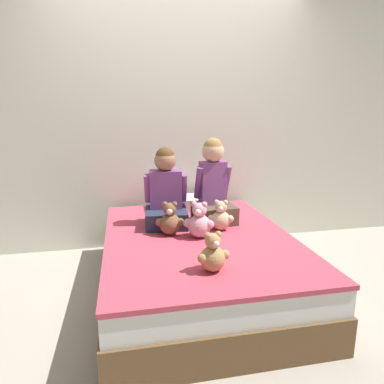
{
  "coord_description": "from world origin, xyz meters",
  "views": [
    {
      "loc": [
        -0.53,
        -2.37,
        1.36
      ],
      "look_at": [
        0.0,
        0.24,
        0.73
      ],
      "focal_mm": 32.0,
      "sensor_mm": 36.0,
      "label": 1
    }
  ],
  "objects_px": {
    "child_on_right": "(213,187)",
    "teddy_bear_between_children": "(199,222)",
    "teddy_bear_held_by_right_child": "(221,217)",
    "bed": "(198,263)",
    "teddy_bear_held_by_left_child": "(170,221)",
    "pillow_at_headboard": "(181,203)",
    "teddy_bear_at_foot_of_bed": "(213,255)",
    "child_on_left": "(166,194)"
  },
  "relations": [
    {
      "from": "bed",
      "to": "child_on_right",
      "type": "distance_m",
      "value": 0.64
    },
    {
      "from": "pillow_at_headboard",
      "to": "teddy_bear_between_children",
      "type": "bearing_deg",
      "value": -90.24
    },
    {
      "from": "child_on_right",
      "to": "teddy_bear_between_children",
      "type": "relative_size",
      "value": 2.57
    },
    {
      "from": "teddy_bear_held_by_right_child",
      "to": "teddy_bear_between_children",
      "type": "bearing_deg",
      "value": -130.99
    },
    {
      "from": "bed",
      "to": "child_on_left",
      "type": "bearing_deg",
      "value": 122.32
    },
    {
      "from": "teddy_bear_held_by_left_child",
      "to": "teddy_bear_at_foot_of_bed",
      "type": "xyz_separation_m",
      "value": [
        0.16,
        -0.65,
        -0.01
      ]
    },
    {
      "from": "bed",
      "to": "pillow_at_headboard",
      "type": "bearing_deg",
      "value": 90.0
    },
    {
      "from": "child_on_left",
      "to": "teddy_bear_held_by_left_child",
      "type": "relative_size",
      "value": 2.46
    },
    {
      "from": "bed",
      "to": "child_on_right",
      "type": "height_order",
      "value": "child_on_right"
    },
    {
      "from": "bed",
      "to": "child_on_right",
      "type": "relative_size",
      "value": 2.64
    },
    {
      "from": "teddy_bear_between_children",
      "to": "bed",
      "type": "bearing_deg",
      "value": 107.04
    },
    {
      "from": "child_on_right",
      "to": "bed",
      "type": "bearing_deg",
      "value": -126.61
    },
    {
      "from": "pillow_at_headboard",
      "to": "teddy_bear_held_by_left_child",
      "type": "bearing_deg",
      "value": -106.56
    },
    {
      "from": "teddy_bear_held_by_left_child",
      "to": "teddy_bear_held_by_right_child",
      "type": "height_order",
      "value": "teddy_bear_held_by_left_child"
    },
    {
      "from": "teddy_bear_held_by_right_child",
      "to": "teddy_bear_between_children",
      "type": "distance_m",
      "value": 0.24
    },
    {
      "from": "child_on_right",
      "to": "teddy_bear_at_foot_of_bed",
      "type": "relative_size",
      "value": 2.93
    },
    {
      "from": "child_on_left",
      "to": "pillow_at_headboard",
      "type": "distance_m",
      "value": 0.52
    },
    {
      "from": "child_on_left",
      "to": "teddy_bear_held_by_right_child",
      "type": "bearing_deg",
      "value": -24.53
    },
    {
      "from": "bed",
      "to": "teddy_bear_between_children",
      "type": "xyz_separation_m",
      "value": [
        -0.0,
        -0.04,
        0.34
      ]
    },
    {
      "from": "child_on_left",
      "to": "teddy_bear_held_by_left_child",
      "type": "bearing_deg",
      "value": -85.29
    },
    {
      "from": "bed",
      "to": "teddy_bear_held_by_left_child",
      "type": "height_order",
      "value": "teddy_bear_held_by_left_child"
    },
    {
      "from": "teddy_bear_held_by_right_child",
      "to": "pillow_at_headboard",
      "type": "height_order",
      "value": "teddy_bear_held_by_right_child"
    },
    {
      "from": "bed",
      "to": "teddy_bear_held_by_right_child",
      "type": "xyz_separation_m",
      "value": [
        0.2,
        0.09,
        0.33
      ]
    },
    {
      "from": "bed",
      "to": "teddy_bear_between_children",
      "type": "relative_size",
      "value": 6.79
    },
    {
      "from": "teddy_bear_held_by_left_child",
      "to": "pillow_at_headboard",
      "type": "height_order",
      "value": "teddy_bear_held_by_left_child"
    },
    {
      "from": "teddy_bear_at_foot_of_bed",
      "to": "teddy_bear_held_by_left_child",
      "type": "bearing_deg",
      "value": 94.03
    },
    {
      "from": "child_on_left",
      "to": "pillow_at_headboard",
      "type": "xyz_separation_m",
      "value": [
        0.2,
        0.43,
        -0.2
      ]
    },
    {
      "from": "bed",
      "to": "pillow_at_headboard",
      "type": "distance_m",
      "value": 0.8
    },
    {
      "from": "bed",
      "to": "teddy_bear_held_by_left_child",
      "type": "xyz_separation_m",
      "value": [
        -0.2,
        0.06,
        0.33
      ]
    },
    {
      "from": "teddy_bear_held_by_right_child",
      "to": "teddy_bear_at_foot_of_bed",
      "type": "relative_size",
      "value": 1.01
    },
    {
      "from": "bed",
      "to": "teddy_bear_between_children",
      "type": "bearing_deg",
      "value": -94.88
    },
    {
      "from": "teddy_bear_between_children",
      "to": "pillow_at_headboard",
      "type": "relative_size",
      "value": 0.48
    },
    {
      "from": "child_on_right",
      "to": "pillow_at_headboard",
      "type": "xyz_separation_m",
      "value": [
        -0.2,
        0.44,
        -0.24
      ]
    },
    {
      "from": "teddy_bear_held_by_left_child",
      "to": "pillow_at_headboard",
      "type": "relative_size",
      "value": 0.45
    },
    {
      "from": "child_on_right",
      "to": "teddy_bear_at_foot_of_bed",
      "type": "height_order",
      "value": "child_on_right"
    },
    {
      "from": "child_on_left",
      "to": "teddy_bear_held_by_right_child",
      "type": "distance_m",
      "value": 0.49
    },
    {
      "from": "child_on_left",
      "to": "pillow_at_headboard",
      "type": "bearing_deg",
      "value": 70.49
    },
    {
      "from": "child_on_right",
      "to": "teddy_bear_held_by_left_child",
      "type": "xyz_separation_m",
      "value": [
        -0.4,
        -0.25,
        -0.19
      ]
    },
    {
      "from": "teddy_bear_held_by_right_child",
      "to": "pillow_at_headboard",
      "type": "xyz_separation_m",
      "value": [
        -0.2,
        0.66,
        -0.05
      ]
    },
    {
      "from": "teddy_bear_held_by_right_child",
      "to": "teddy_bear_at_foot_of_bed",
      "type": "xyz_separation_m",
      "value": [
        -0.24,
        -0.68,
        -0.0
      ]
    },
    {
      "from": "teddy_bear_held_by_left_child",
      "to": "teddy_bear_held_by_right_child",
      "type": "bearing_deg",
      "value": 13.91
    },
    {
      "from": "bed",
      "to": "teddy_bear_held_by_left_child",
      "type": "distance_m",
      "value": 0.4
    }
  ]
}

